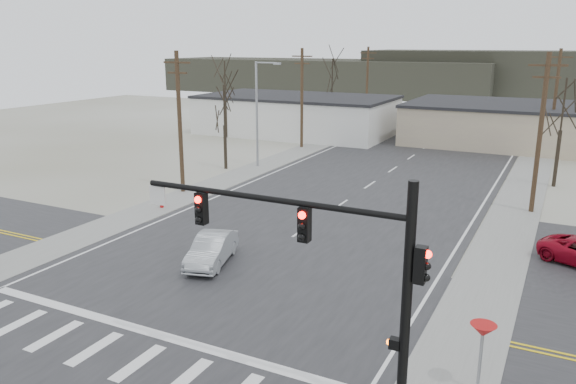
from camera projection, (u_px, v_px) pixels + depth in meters
name	position (u px, v px, depth m)	size (l,w,h in m)	color
ground	(226.00, 282.00, 25.46)	(140.00, 140.00, 0.00)	beige
main_road	(346.00, 201.00, 38.38)	(18.00, 110.00, 0.05)	#242326
cross_road	(226.00, 282.00, 25.45)	(90.00, 10.00, 0.04)	#242326
sidewalk_left	(250.00, 171.00, 47.32)	(3.00, 90.00, 0.06)	gray
sidewalk_right	(519.00, 202.00, 38.06)	(3.00, 90.00, 0.06)	gray
traffic_signal_mast	(340.00, 262.00, 15.46)	(8.95, 0.43, 7.20)	black
fire_hydrant	(162.00, 202.00, 36.69)	(0.24, 0.24, 0.87)	#A50C0C
yield_sign	(483.00, 333.00, 16.89)	(0.80, 0.80, 2.35)	gray
building_left_far	(296.00, 115.00, 66.33)	(22.30, 12.30, 4.50)	silver
building_right_far	(537.00, 125.00, 58.46)	(26.30, 14.30, 4.30)	tan
upole_left_b	(180.00, 120.00, 39.47)	(2.20, 0.30, 10.00)	#422F1E
upole_left_c	(302.00, 97.00, 56.71)	(2.20, 0.30, 10.00)	#422F1E
upole_left_d	(367.00, 84.00, 73.94)	(2.20, 0.30, 10.00)	#422F1E
upole_right_a	(540.00, 131.00, 34.60)	(2.20, 0.30, 10.00)	#422F1E
upole_right_b	(555.00, 100.00, 53.56)	(2.20, 0.30, 10.00)	#422F1E
streetlight_main	(259.00, 108.00, 47.82)	(2.40, 0.25, 9.00)	gray
tree_left_near	(224.00, 108.00, 47.02)	(3.30, 3.30, 7.35)	#2B231A
tree_right_mid	(563.00, 108.00, 40.88)	(3.74, 3.74, 8.33)	#2B231A
tree_left_far	(332.00, 78.00, 69.59)	(3.96, 3.96, 8.82)	#2B231A
tree_left_mid	(225.00, 82.00, 62.74)	(3.96, 3.96, 8.82)	#2B231A
hill_left	(324.00, 77.00, 119.12)	(70.00, 18.00, 7.00)	#333026
sedan_crossing	(212.00, 249.00, 27.38)	(1.51, 4.34, 1.43)	#909499
car_far_a	(451.00, 133.00, 61.98)	(2.35, 5.78, 1.68)	black
car_far_b	(397.00, 119.00, 73.97)	(1.71, 4.24, 1.44)	black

